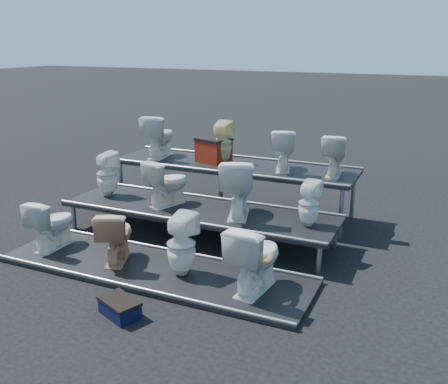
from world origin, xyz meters
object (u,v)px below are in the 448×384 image
at_px(toilet_3, 255,257).
at_px(toilet_7, 309,204).
at_px(toilet_2, 181,245).
at_px(toilet_10, 283,149).
at_px(toilet_5, 167,182).
at_px(red_crate, 214,152).
at_px(toilet_4, 107,174).
at_px(toilet_8, 159,136).
at_px(toilet_1, 116,235).
at_px(toilet_6, 238,187).
at_px(toilet_11, 334,155).
at_px(toilet_9, 222,142).
at_px(toilet_0, 52,223).
at_px(step_stool, 120,309).

distance_m(toilet_3, toilet_7, 1.36).
distance_m(toilet_2, toilet_10, 2.74).
xyz_separation_m(toilet_5, red_crate, (0.16, 1.32, 0.23)).
distance_m(toilet_4, toilet_7, 3.34).
distance_m(toilet_2, toilet_8, 3.29).
bearing_deg(toilet_1, toilet_3, 158.11).
distance_m(toilet_1, toilet_6, 1.84).
bearing_deg(toilet_2, toilet_8, -49.12).
relative_size(toilet_1, toilet_2, 0.90).
bearing_deg(toilet_1, toilet_2, 158.11).
bearing_deg(toilet_6, toilet_3, 103.34).
distance_m(toilet_4, toilet_6, 2.30).
bearing_deg(toilet_6, toilet_11, -146.62).
bearing_deg(toilet_10, toilet_11, 163.55).
bearing_deg(toilet_9, toilet_2, 101.87).
height_order(toilet_1, toilet_2, toilet_2).
bearing_deg(toilet_0, toilet_1, -179.87).
relative_size(toilet_3, red_crate, 1.61).
xyz_separation_m(toilet_1, toilet_11, (2.28, 2.60, 0.77)).
distance_m(toilet_5, toilet_6, 1.17).
distance_m(toilet_11, step_stool, 4.11).
distance_m(toilet_3, toilet_4, 3.34).
xyz_separation_m(toilet_3, red_crate, (-1.78, 2.62, 0.57)).
xyz_separation_m(toilet_7, toilet_10, (-0.80, 1.30, 0.42)).
bearing_deg(toilet_1, toilet_0, -21.89).
bearing_deg(toilet_5, toilet_0, 68.73).
bearing_deg(toilet_5, toilet_11, -130.30).
xyz_separation_m(toilet_0, toilet_6, (2.30, 1.30, 0.46)).
relative_size(toilet_11, red_crate, 1.27).
bearing_deg(toilet_9, toilet_0, 59.15).
distance_m(toilet_8, toilet_10, 2.33).
height_order(toilet_9, toilet_10, toilet_9).
relative_size(toilet_3, toilet_4, 1.14).
bearing_deg(toilet_8, step_stool, 108.63).
relative_size(toilet_0, toilet_5, 1.02).
relative_size(toilet_4, toilet_8, 0.96).
relative_size(toilet_0, toilet_11, 1.10).
relative_size(toilet_0, red_crate, 1.40).
distance_m(toilet_5, toilet_7, 2.21).
xyz_separation_m(toilet_1, toilet_3, (1.97, 0.00, 0.05)).
relative_size(toilet_6, toilet_8, 1.12).
xyz_separation_m(toilet_3, toilet_9, (-1.60, 2.60, 0.75)).
xyz_separation_m(toilet_7, step_stool, (-1.45, -2.37, -0.69)).
height_order(toilet_8, toilet_9, toilet_8).
relative_size(toilet_5, toilet_10, 1.05).
distance_m(toilet_1, toilet_10, 3.08).
xyz_separation_m(toilet_0, toilet_8, (0.21, 2.60, 0.82)).
height_order(toilet_1, red_crate, red_crate).
height_order(toilet_1, toilet_7, toilet_7).
bearing_deg(toilet_9, toilet_4, 40.19).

